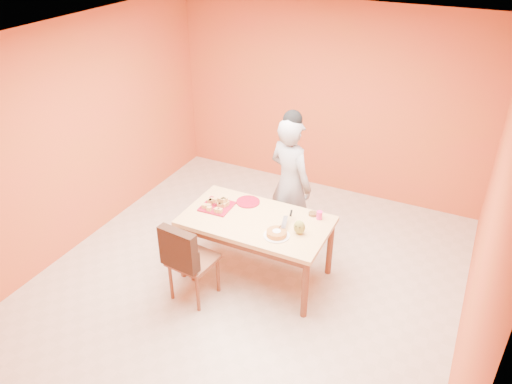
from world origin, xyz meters
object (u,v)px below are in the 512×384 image
at_px(pastry_platter, 217,206).
at_px(magenta_glass, 319,215).
at_px(dining_chair, 192,259).
at_px(checker_tin, 313,214).
at_px(sponge_cake, 277,233).
at_px(egg_ornament, 299,227).
at_px(person, 290,184).
at_px(red_dinner_plate, 248,202).
at_px(dining_table, 256,226).

relative_size(pastry_platter, magenta_glass, 3.58).
relative_size(dining_chair, checker_tin, 9.97).
xyz_separation_m(pastry_platter, sponge_cake, (0.83, -0.22, 0.03)).
bearing_deg(dining_chair, egg_ornament, 36.77).
bearing_deg(checker_tin, pastry_platter, -162.73).
xyz_separation_m(person, red_dinner_plate, (-0.32, -0.48, -0.08)).
relative_size(person, sponge_cake, 7.97).
bearing_deg(red_dinner_plate, pastry_platter, -137.69).
bearing_deg(magenta_glass, checker_tin, 154.97).
relative_size(red_dinner_plate, checker_tin, 2.77).
relative_size(dining_table, magenta_glass, 17.26).
relative_size(dining_table, pastry_platter, 4.83).
distance_m(red_dinner_plate, checker_tin, 0.77).
height_order(red_dinner_plate, checker_tin, checker_tin).
xyz_separation_m(sponge_cake, egg_ornament, (0.19, 0.15, 0.04)).
bearing_deg(person, dining_table, 105.77).
distance_m(dining_chair, sponge_cake, 0.93).
height_order(magenta_glass, checker_tin, magenta_glass).
distance_m(dining_table, person, 0.78).
bearing_deg(dining_chair, magenta_glass, 47.17).
bearing_deg(pastry_platter, red_dinner_plate, 42.31).
height_order(dining_chair, sponge_cake, dining_chair).
relative_size(sponge_cake, egg_ornament, 1.36).
relative_size(dining_table, egg_ornament, 10.28).
relative_size(person, magenta_glass, 18.22).
relative_size(pastry_platter, red_dinner_plate, 1.22).
bearing_deg(magenta_glass, dining_table, -153.24).
xyz_separation_m(dining_table, egg_ornament, (0.52, -0.05, 0.17)).
height_order(pastry_platter, red_dinner_plate, pastry_platter).
height_order(dining_chair, person, person).
relative_size(person, egg_ornament, 10.85).
height_order(person, sponge_cake, person).
distance_m(magenta_glass, checker_tin, 0.10).
xyz_separation_m(pastry_platter, magenta_glass, (1.12, 0.28, 0.04)).
bearing_deg(egg_ornament, dining_table, 167.91).
distance_m(dining_table, checker_tin, 0.64).
xyz_separation_m(dining_table, magenta_glass, (0.61, 0.31, 0.14)).
bearing_deg(checker_tin, magenta_glass, -25.03).
bearing_deg(magenta_glass, person, 139.91).
bearing_deg(dining_table, egg_ornament, -4.97).
distance_m(person, checker_tin, 0.61).
bearing_deg(person, checker_tin, 159.49).
distance_m(red_dinner_plate, sponge_cake, 0.73).
xyz_separation_m(pastry_platter, checker_tin, (1.03, 0.32, 0.00)).
bearing_deg(sponge_cake, person, 104.56).
xyz_separation_m(dining_chair, person, (0.53, 1.38, 0.34)).
height_order(person, checker_tin, person).
bearing_deg(person, egg_ornament, 140.60).
height_order(dining_chair, egg_ornament, dining_chair).
bearing_deg(pastry_platter, dining_chair, -84.51).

